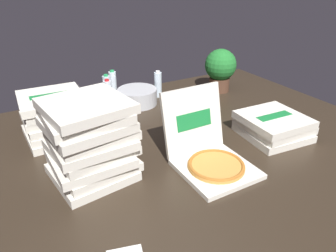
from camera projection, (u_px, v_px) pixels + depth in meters
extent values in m
cube|color=#2D2319|center=(170.00, 155.00, 2.00)|extent=(3.20, 2.40, 0.02)
cube|color=silver|center=(216.00, 169.00, 1.81)|extent=(0.40, 0.40, 0.03)
cylinder|color=#C6893D|center=(216.00, 166.00, 1.80)|extent=(0.33, 0.33, 0.02)
torus|color=#A96324|center=(216.00, 165.00, 1.80)|extent=(0.32, 0.32, 0.02)
cube|color=silver|center=(193.00, 120.00, 1.91)|extent=(0.40, 0.12, 0.40)
cube|color=#197A38|center=(194.00, 120.00, 1.90)|extent=(0.24, 0.03, 0.10)
cube|color=silver|center=(92.00, 172.00, 1.77)|extent=(0.45, 0.45, 0.05)
cube|color=#197A38|center=(92.00, 168.00, 1.76)|extent=(0.27, 0.11, 0.00)
cube|color=silver|center=(94.00, 162.00, 1.76)|extent=(0.45, 0.45, 0.05)
cube|color=#197A38|center=(94.00, 158.00, 1.75)|extent=(0.27, 0.11, 0.00)
cube|color=silver|center=(90.00, 157.00, 1.72)|extent=(0.42, 0.42, 0.05)
cube|color=silver|center=(91.00, 147.00, 1.72)|extent=(0.45, 0.45, 0.05)
cube|color=#197A38|center=(90.00, 142.00, 1.71)|extent=(0.27, 0.11, 0.00)
cube|color=silver|center=(90.00, 140.00, 1.69)|extent=(0.42, 0.42, 0.05)
cube|color=#197A38|center=(90.00, 136.00, 1.67)|extent=(0.26, 0.08, 0.00)
cube|color=silver|center=(90.00, 130.00, 1.68)|extent=(0.43, 0.43, 0.05)
cube|color=silver|center=(87.00, 124.00, 1.63)|extent=(0.45, 0.45, 0.05)
cube|color=silver|center=(85.00, 114.00, 1.62)|extent=(0.42, 0.42, 0.05)
cube|color=silver|center=(86.00, 106.00, 1.59)|extent=(0.45, 0.45, 0.05)
cube|color=silver|center=(273.00, 132.00, 2.19)|extent=(0.44, 0.44, 0.05)
cube|color=silver|center=(274.00, 125.00, 2.18)|extent=(0.42, 0.42, 0.05)
cube|color=#197A38|center=(274.00, 122.00, 2.16)|extent=(0.27, 0.09, 0.00)
cube|color=silver|center=(274.00, 119.00, 2.14)|extent=(0.42, 0.42, 0.05)
cube|color=#197A38|center=(274.00, 116.00, 2.13)|extent=(0.27, 0.09, 0.00)
cube|color=silver|center=(58.00, 133.00, 2.19)|extent=(0.42, 0.42, 0.05)
cube|color=silver|center=(59.00, 126.00, 2.17)|extent=(0.41, 0.41, 0.05)
cube|color=#197A38|center=(58.00, 122.00, 2.16)|extent=(0.26, 0.08, 0.00)
cube|color=silver|center=(56.00, 119.00, 2.15)|extent=(0.42, 0.42, 0.05)
cube|color=silver|center=(54.00, 112.00, 2.13)|extent=(0.41, 0.41, 0.05)
cube|color=silver|center=(55.00, 105.00, 2.11)|extent=(0.42, 0.42, 0.05)
cube|color=#197A38|center=(55.00, 101.00, 2.10)|extent=(0.26, 0.08, 0.00)
cube|color=silver|center=(51.00, 99.00, 2.07)|extent=(0.42, 0.42, 0.05)
cube|color=#197A38|center=(51.00, 95.00, 2.06)|extent=(0.26, 0.08, 0.00)
cylinder|color=#B7BABF|center=(137.00, 97.00, 2.68)|extent=(0.33, 0.33, 0.13)
cylinder|color=silver|center=(107.00, 89.00, 2.72)|extent=(0.07, 0.07, 0.22)
cylinder|color=#239951|center=(106.00, 75.00, 2.67)|extent=(0.04, 0.04, 0.02)
cylinder|color=silver|center=(158.00, 85.00, 2.81)|extent=(0.07, 0.07, 0.22)
cylinder|color=white|center=(158.00, 72.00, 2.76)|extent=(0.04, 0.04, 0.02)
cylinder|color=white|center=(108.00, 94.00, 2.61)|extent=(0.07, 0.07, 0.22)
cylinder|color=red|center=(107.00, 80.00, 2.55)|extent=(0.04, 0.04, 0.02)
cylinder|color=white|center=(113.00, 84.00, 2.83)|extent=(0.07, 0.07, 0.22)
cylinder|color=#239951|center=(112.00, 71.00, 2.78)|extent=(0.04, 0.04, 0.02)
cylinder|color=#513323|center=(219.00, 84.00, 2.97)|extent=(0.19, 0.19, 0.13)
sphere|color=#206F2A|center=(221.00, 65.00, 2.88)|extent=(0.29, 0.29, 0.29)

